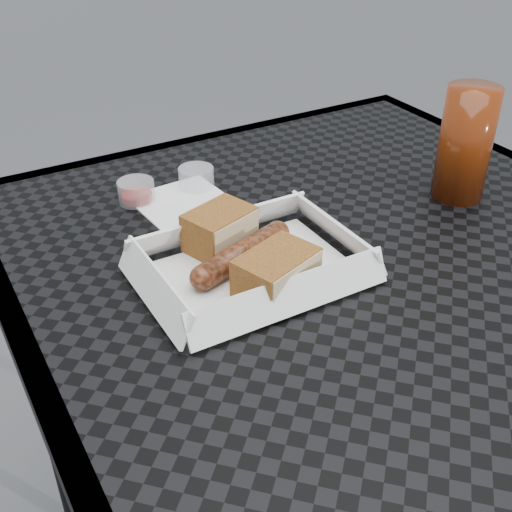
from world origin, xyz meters
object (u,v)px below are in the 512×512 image
(patio_table, at_px, (339,292))
(food_tray, at_px, (252,272))
(bratwurst, at_px, (242,254))
(drink_glass, at_px, (465,144))

(patio_table, xyz_separation_m, food_tray, (-0.13, -0.00, 0.08))
(patio_table, bearing_deg, bratwurst, 173.84)
(patio_table, bearing_deg, food_tray, -179.06)
(patio_table, height_order, drink_glass, drink_glass)
(food_tray, xyz_separation_m, bratwurst, (-0.00, 0.02, 0.02))
(bratwurst, xyz_separation_m, drink_glass, (0.35, 0.01, 0.06))
(food_tray, bearing_deg, bratwurst, 100.27)
(food_tray, distance_m, bratwurst, 0.02)
(patio_table, distance_m, food_tray, 0.15)
(drink_glass, bearing_deg, patio_table, -173.92)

